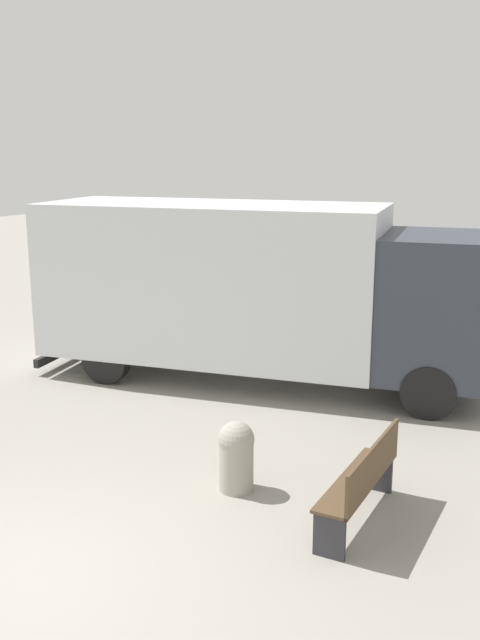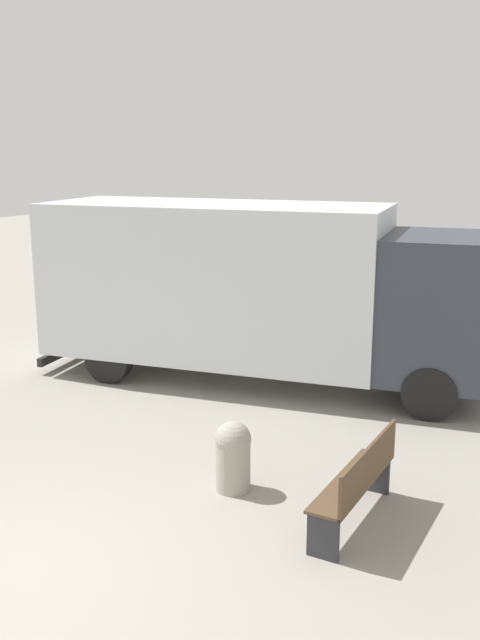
{
  "view_description": "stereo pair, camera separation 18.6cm",
  "coord_description": "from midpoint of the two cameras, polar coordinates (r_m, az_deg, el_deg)",
  "views": [
    {
      "loc": [
        4.99,
        -4.1,
        4.07
      ],
      "look_at": [
        -0.01,
        4.65,
        1.65
      ],
      "focal_mm": 40.0,
      "sensor_mm": 36.0,
      "label": 1
    },
    {
      "loc": [
        5.15,
        -4.01,
        4.07
      ],
      "look_at": [
        -0.01,
        4.65,
        1.65
      ],
      "focal_mm": 40.0,
      "sensor_mm": 36.0,
      "label": 2
    }
  ],
  "objects": [
    {
      "name": "ground_plane",
      "position": [
        7.66,
        -19.31,
        -19.42
      ],
      "size": [
        60.0,
        60.0,
        0.0
      ],
      "primitive_type": "plane",
      "color": "gray"
    },
    {
      "name": "delivery_truck",
      "position": [
        12.61,
        0.67,
        2.77
      ],
      "size": [
        8.21,
        3.87,
        3.14
      ],
      "rotation": [
        0.0,
        0.0,
        0.2
      ],
      "color": "silver",
      "rests_on": "ground"
    },
    {
      "name": "bollard_near_bench",
      "position": [
        8.8,
        -0.92,
        -10.66
      ],
      "size": [
        0.44,
        0.44,
        0.88
      ],
      "color": "#9E998C",
      "rests_on": "ground"
    },
    {
      "name": "park_bench",
      "position": [
        8.15,
        9.22,
        -12.46
      ],
      "size": [
        0.46,
        1.78,
        0.96
      ],
      "rotation": [
        0.0,
        0.0,
        1.6
      ],
      "color": "brown",
      "rests_on": "ground"
    }
  ]
}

